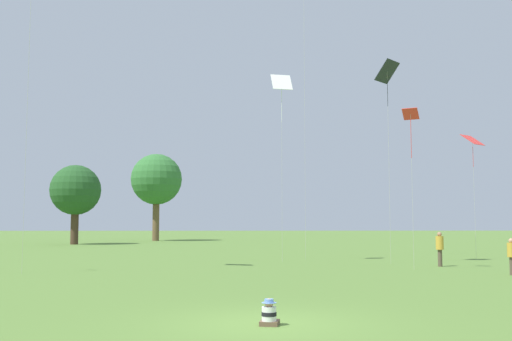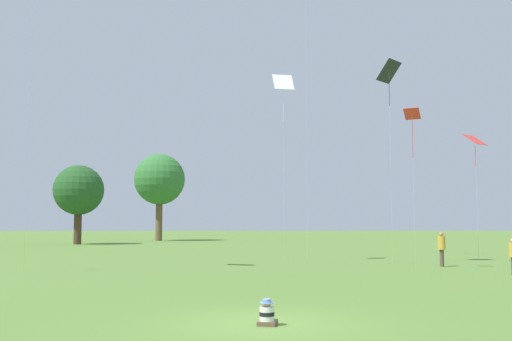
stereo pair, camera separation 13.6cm
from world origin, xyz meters
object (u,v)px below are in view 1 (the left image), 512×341
object	(u,v)px
kite_5	(411,121)
distant_tree_0	(76,191)
seated_toddler	(269,314)
person_standing_2	(512,253)
kite_4	(473,142)
kite_6	(282,87)
kite_2	(387,75)
person_standing_0	(440,246)
distant_tree_1	(156,180)

from	to	relation	value
kite_5	distant_tree_0	world-z (taller)	distant_tree_0
seated_toddler	person_standing_2	size ratio (longest dim) A/B	0.37
person_standing_2	kite_4	distance (m)	12.63
kite_4	kite_6	distance (m)	12.29
person_standing_2	kite_6	bearing A→B (deg)	-177.47
kite_2	person_standing_0	bearing A→B (deg)	131.76
kite_4	person_standing_0	bearing A→B (deg)	-118.22
person_standing_2	distant_tree_1	size ratio (longest dim) A/B	0.15
person_standing_0	person_standing_2	distance (m)	5.18
kite_5	distant_tree_1	size ratio (longest dim) A/B	0.72
person_standing_0	kite_6	world-z (taller)	kite_6
person_standing_0	distant_tree_1	size ratio (longest dim) A/B	0.16
person_standing_2	distant_tree_0	world-z (taller)	distant_tree_0
distant_tree_1	person_standing_0	bearing A→B (deg)	-65.23
kite_2	kite_6	bearing A→B (deg)	-16.24
person_standing_0	kite_5	xyz separation A→B (m)	(-1.97, -2.14, 5.98)
person_standing_2	kite_2	bearing A→B (deg)	161.31
person_standing_2	kite_5	size ratio (longest dim) A/B	0.20
kite_2	kite_6	distance (m)	5.94
kite_5	seated_toddler	bearing A→B (deg)	135.18
person_standing_2	distant_tree_0	xyz separation A→B (m)	(-27.86, 36.37, 4.54)
kite_5	person_standing_0	bearing A→B (deg)	-60.31
distant_tree_1	distant_tree_0	bearing A→B (deg)	-119.36
person_standing_0	kite_4	xyz separation A→B (m)	(4.13, 5.65, 6.06)
person_standing_0	kite_6	xyz separation A→B (m)	(-7.66, 3.71, 8.95)
seated_toddler	distant_tree_1	world-z (taller)	distant_tree_1
distant_tree_0	distant_tree_1	world-z (taller)	distant_tree_1
seated_toddler	distant_tree_0	bearing A→B (deg)	120.92
kite_4	distant_tree_0	world-z (taller)	distant_tree_0
kite_4	distant_tree_1	bearing A→B (deg)	130.63
distant_tree_0	distant_tree_1	distance (m)	13.66
kite_4	kite_6	world-z (taller)	kite_6
person_standing_0	distant_tree_0	size ratio (longest dim) A/B	0.21
distant_tree_1	person_standing_2	bearing A→B (deg)	-66.21
kite_6	person_standing_0	bearing A→B (deg)	8.35
kite_5	kite_6	size ratio (longest dim) A/B	0.71
kite_5	person_standing_2	bearing A→B (deg)	-148.66
seated_toddler	kite_2	bearing A→B (deg)	79.76
person_standing_0	kite_5	bearing A→B (deg)	22.11
seated_toddler	person_standing_0	world-z (taller)	person_standing_0
person_standing_2	distant_tree_0	bearing A→B (deg)	174.14
kite_6	distant_tree_1	world-z (taller)	kite_6
seated_toddler	kite_4	xyz separation A→B (m)	(13.69, 22.57, 6.85)
seated_toddler	kite_5	world-z (taller)	kite_5
kite_2	distant_tree_1	distance (m)	44.87
person_standing_2	kite_5	bearing A→B (deg)	-174.32
seated_toddler	kite_5	bearing A→B (deg)	74.37
seated_toddler	kite_4	size ratio (longest dim) A/B	0.08
person_standing_0	person_standing_2	size ratio (longest dim) A/B	1.12
kite_4	kite_2	bearing A→B (deg)	-141.92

